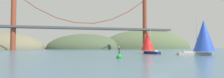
{
  "coord_description": "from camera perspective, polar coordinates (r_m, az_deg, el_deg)",
  "views": [
    {
      "loc": [
        -11.79,
        -21.96,
        2.49
      ],
      "look_at": [
        0.0,
        25.06,
        4.27
      ],
      "focal_mm": 30.28,
      "sensor_mm": 36.0,
      "label": 1
    }
  ],
  "objects": [
    {
      "name": "suspension_bridge",
      "position": [
        118.19,
        -8.3,
        3.89
      ],
      "size": [
        116.39,
        6.0,
        33.56
      ],
      "color": "brown",
      "rests_on": "ground_plane"
    },
    {
      "name": "channel_buoy",
      "position": [
        38.2,
        2.16,
        -5.28
      ],
      "size": [
        1.1,
        1.1,
        2.64
      ],
      "color": "green",
      "rests_on": "ground_plane"
    },
    {
      "name": "headland_center",
      "position": [
        157.87,
        -7.98,
        -2.99
      ],
      "size": [
        63.18,
        44.0,
        24.59
      ],
      "primitive_type": "ellipsoid",
      "color": "#425138",
      "rests_on": "ground_plane"
    },
    {
      "name": "headland_right",
      "position": [
        172.61,
        10.51,
        -2.9
      ],
      "size": [
        83.81,
        44.0,
        34.06
      ],
      "primitive_type": "ellipsoid",
      "color": "#4C5B3D",
      "rests_on": "ground_plane"
    },
    {
      "name": "ground_plane",
      "position": [
        25.05,
        14.22,
        -7.74
      ],
      "size": [
        360.0,
        360.0,
        0.0
      ],
      "primitive_type": "plane",
      "color": "#426075"
    },
    {
      "name": "sailboat_blue_spinnaker",
      "position": [
        56.13,
        25.82,
        0.63
      ],
      "size": [
        10.31,
        6.92,
        11.18
      ],
      "color": "#B7B2A8",
      "rests_on": "ground_plane"
    },
    {
      "name": "sailboat_red_spinnaker",
      "position": [
        61.08,
        10.83,
        -0.79
      ],
      "size": [
        5.32,
        7.34,
        7.87
      ],
      "color": "#191E4C",
      "rests_on": "ground_plane"
    },
    {
      "name": "headland_left",
      "position": [
        162.82,
        -29.5,
        -2.71
      ],
      "size": [
        56.78,
        44.0,
        24.41
      ],
      "primitive_type": "ellipsoid",
      "color": "#6B664C",
      "rests_on": "ground_plane"
    }
  ]
}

